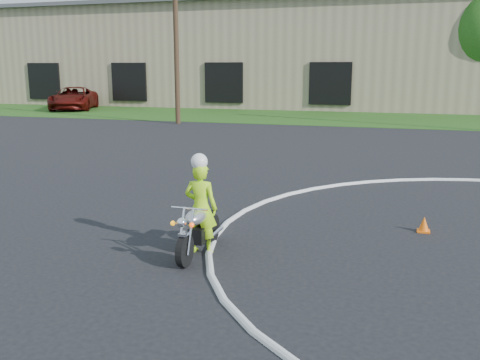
% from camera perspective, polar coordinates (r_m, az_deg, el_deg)
% --- Properties ---
extents(grass_strip, '(120.00, 10.00, 0.02)m').
position_cam_1_polar(grass_strip, '(34.07, 21.82, 5.85)').
color(grass_strip, '#1E4714').
rests_on(grass_strip, ground).
extents(primary_motorcycle, '(0.61, 1.75, 0.92)m').
position_cam_1_polar(primary_motorcycle, '(8.94, -4.46, -5.24)').
color(primary_motorcycle, black).
rests_on(primary_motorcycle, ground).
extents(rider_primary_grp, '(0.57, 0.37, 1.71)m').
position_cam_1_polar(rider_primary_grp, '(8.95, -4.21, -2.70)').
color(rider_primary_grp, '#ABF219').
rests_on(rider_primary_grp, ground).
extents(pickup_grp, '(4.93, 6.71, 1.69)m').
position_cam_1_polar(pickup_grp, '(42.44, -17.31, 8.31)').
color(pickup_grp, '#4C0B08').
rests_on(pickup_grp, ground).
extents(warehouse, '(41.00, 17.00, 8.30)m').
position_cam_1_polar(warehouse, '(49.28, -0.87, 13.11)').
color(warehouse, tan).
rests_on(warehouse, ground).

